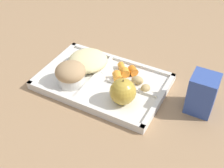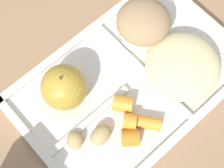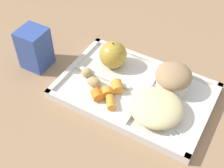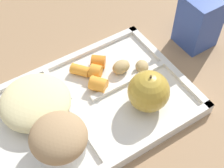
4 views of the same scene
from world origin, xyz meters
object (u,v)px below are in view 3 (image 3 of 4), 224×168
plastic_fork (159,121)px  milk_carton (35,48)px  lunch_tray (134,92)px  bran_muffin (173,78)px  green_apple (113,55)px

plastic_fork → milk_carton: milk_carton is taller
lunch_tray → bran_muffin: 0.10m
lunch_tray → plastic_fork: bearing=-32.9°
lunch_tray → bran_muffin: bearing=34.5°
green_apple → bran_muffin: green_apple is taller
green_apple → milk_carton: size_ratio=0.68×
milk_carton → green_apple: bearing=23.6°
bran_muffin → milk_carton: size_ratio=0.79×
lunch_tray → green_apple: bearing=150.4°
lunch_tray → bran_muffin: bran_muffin is taller
green_apple → plastic_fork: 0.22m
bran_muffin → green_apple: bearing=180.0°
bran_muffin → milk_carton: milk_carton is taller
green_apple → bran_muffin: size_ratio=0.86×
lunch_tray → green_apple: 0.11m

